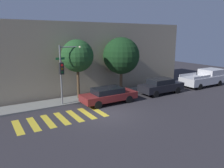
# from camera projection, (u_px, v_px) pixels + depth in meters

# --- Properties ---
(ground_plane) EXTENTS (60.00, 60.00, 0.00)m
(ground_plane) POSITION_uv_depth(u_px,v_px,m) (105.00, 114.00, 15.69)
(ground_plane) COLOR #2D2B30
(sidewalk) EXTENTS (26.00, 2.08, 0.14)m
(sidewalk) POSITION_uv_depth(u_px,v_px,m) (81.00, 99.00, 19.21)
(sidewalk) COLOR slate
(sidewalk) RESTS_ON ground
(building_row) EXTENTS (26.00, 6.00, 6.73)m
(building_row) POSITION_uv_depth(u_px,v_px,m) (63.00, 57.00, 22.19)
(building_row) COLOR gray
(building_row) RESTS_ON ground
(crosswalk) EXTENTS (6.05, 2.60, 0.00)m
(crosswalk) POSITION_uv_depth(u_px,v_px,m) (62.00, 118.00, 14.85)
(crosswalk) COLOR gold
(crosswalk) RESTS_ON ground
(traffic_light_pole) EXTENTS (2.15, 0.56, 4.80)m
(traffic_light_pole) POSITION_uv_depth(u_px,v_px,m) (66.00, 65.00, 16.97)
(traffic_light_pole) COLOR slate
(traffic_light_pole) RESTS_ON ground
(sedan_near_corner) EXTENTS (4.69, 1.81, 1.33)m
(sedan_near_corner) POSITION_uv_depth(u_px,v_px,m) (109.00, 95.00, 18.06)
(sedan_near_corner) COLOR maroon
(sedan_near_corner) RESTS_ON ground
(sedan_middle) EXTENTS (4.53, 1.75, 1.47)m
(sedan_middle) POSITION_uv_depth(u_px,v_px,m) (161.00, 86.00, 21.06)
(sedan_middle) COLOR black
(sedan_middle) RESTS_ON ground
(pickup_truck) EXTENTS (5.45, 2.11, 1.80)m
(pickup_truck) POSITION_uv_depth(u_px,v_px,m) (205.00, 78.00, 24.41)
(pickup_truck) COLOR #BCBCC1
(pickup_truck) RESTS_ON ground
(tree_near_corner) EXTENTS (2.76, 2.76, 5.23)m
(tree_near_corner) POSITION_uv_depth(u_px,v_px,m) (77.00, 56.00, 18.44)
(tree_near_corner) COLOR #4C3823
(tree_near_corner) RESTS_ON ground
(tree_midblock) EXTENTS (3.49, 3.49, 5.39)m
(tree_midblock) POSITION_uv_depth(u_px,v_px,m) (121.00, 56.00, 20.77)
(tree_midblock) COLOR brown
(tree_midblock) RESTS_ON ground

